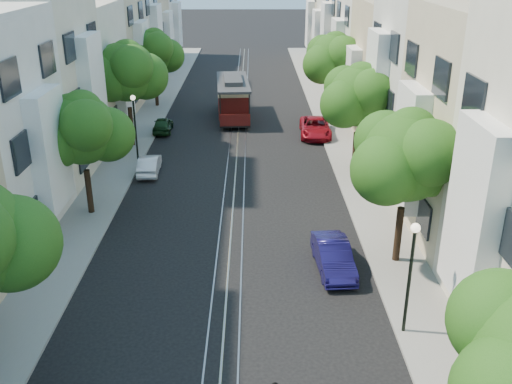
{
  "coord_description": "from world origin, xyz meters",
  "views": [
    {
      "loc": [
        1.02,
        -12.48,
        12.34
      ],
      "look_at": [
        1.19,
        11.6,
        2.2
      ],
      "focal_mm": 40.0,
      "sensor_mm": 36.0,
      "label": 1
    }
  ],
  "objects_px": {
    "tree_w_b": "(83,131)",
    "parked_car_w_far": "(163,125)",
    "lamp_east": "(411,262)",
    "cable_car": "(233,96)",
    "tree_e_d": "(335,60)",
    "tree_w_c": "(128,73)",
    "tree_e_b": "(408,159)",
    "parked_car_e_far": "(315,127)",
    "parked_car_w_mid": "(149,165)",
    "lamp_west": "(135,118)",
    "parked_car_e_mid": "(333,256)",
    "tree_e_c": "(360,97)",
    "tree_w_d": "(154,53)"
  },
  "relations": [
    {
      "from": "parked_car_e_far",
      "to": "lamp_west",
      "type": "bearing_deg",
      "value": -153.23
    },
    {
      "from": "tree_e_c",
      "to": "lamp_east",
      "type": "bearing_deg",
      "value": -93.44
    },
    {
      "from": "parked_car_w_far",
      "to": "lamp_east",
      "type": "bearing_deg",
      "value": 114.12
    },
    {
      "from": "tree_w_c",
      "to": "tree_w_d",
      "type": "relative_size",
      "value": 1.09
    },
    {
      "from": "tree_e_d",
      "to": "parked_car_e_far",
      "type": "bearing_deg",
      "value": -114.59
    },
    {
      "from": "cable_car",
      "to": "parked_car_e_far",
      "type": "xyz_separation_m",
      "value": [
        6.1,
        -5.01,
        -1.14
      ]
    },
    {
      "from": "tree_w_c",
      "to": "lamp_west",
      "type": "bearing_deg",
      "value": -74.25
    },
    {
      "from": "tree_w_c",
      "to": "parked_car_w_far",
      "type": "bearing_deg",
      "value": 65.74
    },
    {
      "from": "tree_e_c",
      "to": "parked_car_e_far",
      "type": "relative_size",
      "value": 1.4
    },
    {
      "from": "lamp_east",
      "to": "cable_car",
      "type": "xyz_separation_m",
      "value": [
        -6.8,
        28.36,
        -1.05
      ]
    },
    {
      "from": "lamp_west",
      "to": "parked_car_w_mid",
      "type": "relative_size",
      "value": 1.25
    },
    {
      "from": "parked_car_e_mid",
      "to": "parked_car_e_far",
      "type": "xyz_separation_m",
      "value": [
        1.2,
        18.97,
        0.02
      ]
    },
    {
      "from": "tree_w_b",
      "to": "parked_car_w_far",
      "type": "bearing_deg",
      "value": 83.91
    },
    {
      "from": "lamp_west",
      "to": "parked_car_e_far",
      "type": "height_order",
      "value": "lamp_west"
    },
    {
      "from": "tree_e_c",
      "to": "cable_car",
      "type": "distance_m",
      "value": 14.88
    },
    {
      "from": "tree_e_d",
      "to": "tree_w_c",
      "type": "bearing_deg",
      "value": -157.38
    },
    {
      "from": "parked_car_e_mid",
      "to": "parked_car_w_far",
      "type": "height_order",
      "value": "parked_car_e_mid"
    },
    {
      "from": "lamp_east",
      "to": "parked_car_w_far",
      "type": "relative_size",
      "value": 1.27
    },
    {
      "from": "tree_e_d",
      "to": "parked_car_w_mid",
      "type": "height_order",
      "value": "tree_e_d"
    },
    {
      "from": "lamp_west",
      "to": "tree_w_c",
      "type": "bearing_deg",
      "value": 105.75
    },
    {
      "from": "parked_car_e_far",
      "to": "lamp_east",
      "type": "bearing_deg",
      "value": -85.7
    },
    {
      "from": "lamp_east",
      "to": "parked_car_w_mid",
      "type": "height_order",
      "value": "lamp_east"
    },
    {
      "from": "tree_w_c",
      "to": "cable_car",
      "type": "relative_size",
      "value": 0.89
    },
    {
      "from": "lamp_west",
      "to": "parked_car_w_mid",
      "type": "distance_m",
      "value": 3.36
    },
    {
      "from": "lamp_east",
      "to": "cable_car",
      "type": "relative_size",
      "value": 0.52
    },
    {
      "from": "tree_e_b",
      "to": "lamp_east",
      "type": "bearing_deg",
      "value": -100.93
    },
    {
      "from": "tree_w_b",
      "to": "tree_w_d",
      "type": "xyz_separation_m",
      "value": [
        0.0,
        22.0,
        0.2
      ]
    },
    {
      "from": "tree_w_b",
      "to": "tree_e_b",
      "type": "bearing_deg",
      "value": -19.15
    },
    {
      "from": "parked_car_w_far",
      "to": "cable_car",
      "type": "bearing_deg",
      "value": -144.01
    },
    {
      "from": "tree_w_c",
      "to": "parked_car_w_mid",
      "type": "height_order",
      "value": "tree_w_c"
    },
    {
      "from": "lamp_west",
      "to": "parked_car_e_mid",
      "type": "height_order",
      "value": "lamp_west"
    },
    {
      "from": "tree_e_d",
      "to": "parked_car_e_mid",
      "type": "height_order",
      "value": "tree_e_d"
    },
    {
      "from": "tree_w_b",
      "to": "tree_w_c",
      "type": "height_order",
      "value": "tree_w_c"
    },
    {
      "from": "tree_e_c",
      "to": "parked_car_e_far",
      "type": "distance_m",
      "value": 8.53
    },
    {
      "from": "tree_w_d",
      "to": "parked_car_w_far",
      "type": "xyz_separation_m",
      "value": [
        1.54,
        -7.58,
        -4.04
      ]
    },
    {
      "from": "tree_w_b",
      "to": "tree_w_d",
      "type": "distance_m",
      "value": 22.0
    },
    {
      "from": "tree_w_b",
      "to": "parked_car_w_mid",
      "type": "bearing_deg",
      "value": 71.52
    },
    {
      "from": "cable_car",
      "to": "tree_w_c",
      "type": "bearing_deg",
      "value": -135.76
    },
    {
      "from": "tree_w_d",
      "to": "parked_car_e_mid",
      "type": "relative_size",
      "value": 1.7
    },
    {
      "from": "tree_e_b",
      "to": "parked_car_w_far",
      "type": "distance_m",
      "value": 23.66
    },
    {
      "from": "tree_w_b",
      "to": "tree_e_d",
      "type": "bearing_deg",
      "value": 49.73
    },
    {
      "from": "tree_e_b",
      "to": "tree_e_d",
      "type": "xyz_separation_m",
      "value": [
        0.0,
        22.0,
        0.13
      ]
    },
    {
      "from": "lamp_east",
      "to": "parked_car_e_mid",
      "type": "bearing_deg",
      "value": 113.5
    },
    {
      "from": "parked_car_e_far",
      "to": "parked_car_w_far",
      "type": "distance_m",
      "value": 11.25
    },
    {
      "from": "lamp_west",
      "to": "cable_car",
      "type": "distance_m",
      "value": 11.92
    },
    {
      "from": "tree_w_d",
      "to": "lamp_east",
      "type": "distance_m",
      "value": 34.73
    },
    {
      "from": "parked_car_e_mid",
      "to": "parked_car_w_mid",
      "type": "bearing_deg",
      "value": 126.03
    },
    {
      "from": "lamp_east",
      "to": "tree_w_c",
      "type": "bearing_deg",
      "value": 122.65
    },
    {
      "from": "tree_e_b",
      "to": "parked_car_e_mid",
      "type": "distance_m",
      "value": 5.04
    },
    {
      "from": "tree_e_d",
      "to": "lamp_east",
      "type": "relative_size",
      "value": 1.65
    }
  ]
}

